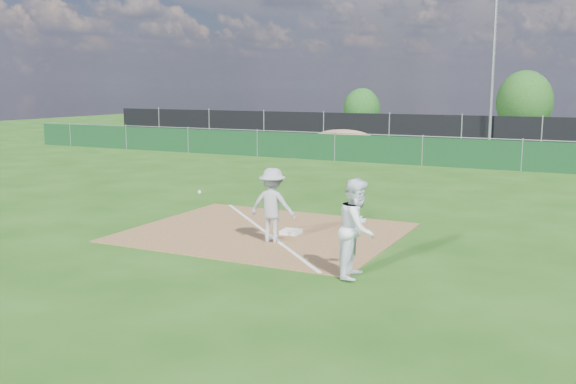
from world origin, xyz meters
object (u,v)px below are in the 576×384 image
(car_left, at_px, (376,126))
(play_at_first, at_px, (273,205))
(car_right, at_px, (539,132))
(tree_mid, at_px, (524,102))
(tree_left, at_px, (362,109))
(first_base, at_px, (291,232))
(runner, at_px, (357,228))
(car_mid, at_px, (477,130))
(light_pole, at_px, (493,73))

(car_left, bearing_deg, play_at_first, -141.48)
(car_right, height_order, tree_mid, tree_mid)
(car_right, bearing_deg, tree_mid, 34.40)
(tree_left, bearing_deg, first_base, -72.77)
(runner, bearing_deg, car_left, 12.15)
(tree_mid, bearing_deg, first_base, -92.10)
(play_at_first, height_order, tree_mid, tree_mid)
(car_mid, distance_m, tree_left, 10.12)
(car_right, height_order, tree_left, tree_left)
(light_pole, bearing_deg, car_right, 64.68)
(play_at_first, height_order, car_mid, play_at_first)
(light_pole, distance_m, tree_mid, 11.64)
(runner, bearing_deg, car_mid, 0.47)
(light_pole, bearing_deg, first_base, -92.32)
(light_pole, bearing_deg, tree_mid, 88.31)
(car_left, height_order, tree_mid, tree_mid)
(car_left, relative_size, car_right, 0.94)
(first_base, height_order, tree_left, tree_left)
(first_base, relative_size, runner, 0.23)
(play_at_first, distance_m, tree_left, 34.05)
(car_right, bearing_deg, car_mid, 90.06)
(first_base, relative_size, car_mid, 0.10)
(light_pole, distance_m, first_base, 21.98)
(car_left, bearing_deg, tree_left, 52.41)
(light_pole, xyz_separation_m, car_left, (-7.54, 4.14, -3.18))
(car_left, xyz_separation_m, car_right, (9.55, 0.11, -0.08))
(light_pole, xyz_separation_m, play_at_first, (-0.90, -22.45, -3.17))
(runner, height_order, car_right, runner)
(first_base, distance_m, car_mid, 27.32)
(runner, distance_m, car_mid, 29.91)
(tree_left, bearing_deg, tree_mid, 7.01)
(car_mid, distance_m, car_right, 3.96)
(play_at_first, distance_m, car_mid, 28.16)
(car_left, distance_m, car_right, 9.55)
(light_pole, height_order, tree_mid, light_pole)
(car_right, xyz_separation_m, tree_mid, (-1.67, 7.25, 1.51))
(first_base, height_order, tree_mid, tree_mid)
(car_mid, bearing_deg, tree_mid, -16.88)
(car_left, bearing_deg, first_base, -140.98)
(car_right, bearing_deg, car_left, 112.07)
(car_left, height_order, car_mid, car_left)
(play_at_first, relative_size, car_right, 0.44)
(first_base, xyz_separation_m, runner, (2.50, -2.43, 0.82))
(tree_left, bearing_deg, runner, -70.14)
(play_at_first, bearing_deg, first_base, 88.47)
(first_base, height_order, runner, runner)
(car_left, xyz_separation_m, tree_mid, (7.88, 7.36, 1.43))
(runner, bearing_deg, tree_left, 13.99)
(runner, xyz_separation_m, car_mid, (-3.30, 29.73, -0.21))
(car_left, relative_size, car_mid, 1.18)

